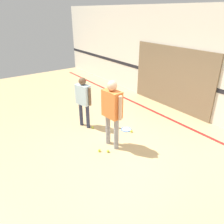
{
  "coord_description": "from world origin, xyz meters",
  "views": [
    {
      "loc": [
        3.41,
        -2.79,
        3.03
      ],
      "look_at": [
        -0.24,
        -0.13,
        0.91
      ],
      "focal_mm": 35.0,
      "sensor_mm": 36.0,
      "label": 1
    }
  ],
  "objects_px": {
    "tennis_ball_near_instructor": "(99,150)",
    "tennis_ball_stray_right": "(93,127)",
    "racket_spare_on_floor": "(126,129)",
    "tennis_ball_stray_left": "(108,151)",
    "person_instructor": "(112,107)",
    "person_student_left": "(83,97)",
    "tennis_ball_by_spare_racket": "(131,131)"
  },
  "relations": [
    {
      "from": "tennis_ball_near_instructor",
      "to": "tennis_ball_stray_right",
      "type": "relative_size",
      "value": 1.0
    },
    {
      "from": "racket_spare_on_floor",
      "to": "tennis_ball_stray_left",
      "type": "distance_m",
      "value": 1.17
    },
    {
      "from": "person_instructor",
      "to": "tennis_ball_stray_left",
      "type": "height_order",
      "value": "person_instructor"
    },
    {
      "from": "person_student_left",
      "to": "racket_spare_on_floor",
      "type": "distance_m",
      "value": 1.47
    },
    {
      "from": "person_instructor",
      "to": "tennis_ball_stray_left",
      "type": "distance_m",
      "value": 1.03
    },
    {
      "from": "person_student_left",
      "to": "tennis_ball_stray_right",
      "type": "height_order",
      "value": "person_student_left"
    },
    {
      "from": "person_instructor",
      "to": "racket_spare_on_floor",
      "type": "distance_m",
      "value": 1.34
    },
    {
      "from": "person_student_left",
      "to": "tennis_ball_by_spare_racket",
      "type": "distance_m",
      "value": 1.6
    },
    {
      "from": "tennis_ball_stray_left",
      "to": "tennis_ball_by_spare_racket",
      "type": "bearing_deg",
      "value": 109.83
    },
    {
      "from": "person_instructor",
      "to": "person_student_left",
      "type": "relative_size",
      "value": 1.15
    },
    {
      "from": "tennis_ball_stray_left",
      "to": "tennis_ball_near_instructor",
      "type": "bearing_deg",
      "value": -132.38
    },
    {
      "from": "tennis_ball_stray_left",
      "to": "tennis_ball_stray_right",
      "type": "distance_m",
      "value": 1.22
    },
    {
      "from": "racket_spare_on_floor",
      "to": "tennis_ball_near_instructor",
      "type": "relative_size",
      "value": 7.78
    },
    {
      "from": "tennis_ball_stray_right",
      "to": "tennis_ball_by_spare_racket",
      "type": "bearing_deg",
      "value": 42.64
    },
    {
      "from": "tennis_ball_by_spare_racket",
      "to": "person_instructor",
      "type": "bearing_deg",
      "value": -75.66
    },
    {
      "from": "person_instructor",
      "to": "racket_spare_on_floor",
      "type": "relative_size",
      "value": 3.22
    },
    {
      "from": "person_instructor",
      "to": "tennis_ball_stray_left",
      "type": "relative_size",
      "value": 25.05
    },
    {
      "from": "tennis_ball_near_instructor",
      "to": "tennis_ball_stray_left",
      "type": "relative_size",
      "value": 1.0
    },
    {
      "from": "racket_spare_on_floor",
      "to": "tennis_ball_by_spare_racket",
      "type": "xyz_separation_m",
      "value": [
        0.21,
        0.03,
        0.02
      ]
    },
    {
      "from": "person_student_left",
      "to": "tennis_ball_near_instructor",
      "type": "xyz_separation_m",
      "value": [
        1.29,
        -0.35,
        -0.85
      ]
    },
    {
      "from": "tennis_ball_stray_left",
      "to": "tennis_ball_stray_right",
      "type": "relative_size",
      "value": 1.0
    },
    {
      "from": "tennis_ball_near_instructor",
      "to": "person_instructor",
      "type": "bearing_deg",
      "value": 94.86
    },
    {
      "from": "tennis_ball_stray_left",
      "to": "tennis_ball_stray_right",
      "type": "bearing_deg",
      "value": 165.61
    },
    {
      "from": "tennis_ball_by_spare_racket",
      "to": "racket_spare_on_floor",
      "type": "bearing_deg",
      "value": -171.26
    },
    {
      "from": "tennis_ball_by_spare_racket",
      "to": "tennis_ball_stray_left",
      "type": "bearing_deg",
      "value": -70.17
    },
    {
      "from": "person_student_left",
      "to": "tennis_ball_stray_right",
      "type": "xyz_separation_m",
      "value": [
        0.25,
        0.1,
        -0.85
      ]
    },
    {
      "from": "tennis_ball_by_spare_racket",
      "to": "tennis_ball_stray_right",
      "type": "xyz_separation_m",
      "value": [
        -0.81,
        -0.74,
        0.0
      ]
    },
    {
      "from": "person_student_left",
      "to": "tennis_ball_by_spare_racket",
      "type": "bearing_deg",
      "value": 21.87
    },
    {
      "from": "person_student_left",
      "to": "tennis_ball_near_instructor",
      "type": "bearing_deg",
      "value": -32.07
    },
    {
      "from": "person_instructor",
      "to": "person_student_left",
      "type": "distance_m",
      "value": 1.27
    },
    {
      "from": "racket_spare_on_floor",
      "to": "tennis_ball_stray_right",
      "type": "height_order",
      "value": "tennis_ball_stray_right"
    },
    {
      "from": "person_student_left",
      "to": "tennis_ball_by_spare_racket",
      "type": "xyz_separation_m",
      "value": [
        1.05,
        0.85,
        -0.85
      ]
    }
  ]
}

